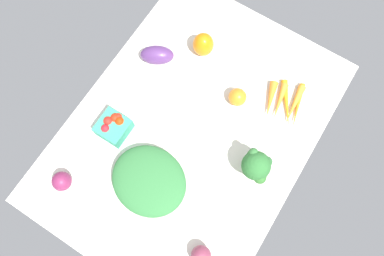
% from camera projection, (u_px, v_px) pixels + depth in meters
% --- Properties ---
extents(tablecloth, '(1.04, 0.76, 0.02)m').
position_uv_depth(tablecloth, '(192.00, 131.00, 1.27)').
color(tablecloth, silver).
rests_on(tablecloth, ground).
extents(broccoli_head, '(0.09, 0.09, 0.13)m').
position_uv_depth(broccoli_head, '(256.00, 166.00, 1.14)').
color(broccoli_head, '#99C67B').
rests_on(broccoli_head, tablecloth).
extents(leafy_greens_clump, '(0.25, 0.28, 0.06)m').
position_uv_depth(leafy_greens_clump, '(149.00, 181.00, 1.17)').
color(leafy_greens_clump, '#32753C').
rests_on(leafy_greens_clump, tablecloth).
extents(red_onion_center, '(0.06, 0.06, 0.06)m').
position_uv_depth(red_onion_center, '(201.00, 256.00, 1.11)').
color(red_onion_center, '#85354D').
rests_on(red_onion_center, tablecloth).
extents(carrot_bunch, '(0.18, 0.16, 0.03)m').
position_uv_depth(carrot_bunch, '(285.00, 103.00, 1.27)').
color(carrot_bunch, orange).
rests_on(carrot_bunch, tablecloth).
extents(heirloom_tomato_orange, '(0.06, 0.06, 0.06)m').
position_uv_depth(heirloom_tomato_orange, '(237.00, 97.00, 1.26)').
color(heirloom_tomato_orange, orange).
rests_on(heirloom_tomato_orange, tablecloth).
extents(eggplant, '(0.12, 0.14, 0.07)m').
position_uv_depth(eggplant, '(157.00, 55.00, 1.30)').
color(eggplant, '#57316E').
rests_on(eggplant, tablecloth).
extents(red_onion_near_basket, '(0.06, 0.06, 0.06)m').
position_uv_depth(red_onion_near_basket, '(62.00, 181.00, 1.17)').
color(red_onion_near_basket, '#7E254F').
rests_on(red_onion_near_basket, tablecloth).
extents(berry_basket, '(0.10, 0.10, 0.07)m').
position_uv_depth(berry_basket, '(114.00, 126.00, 1.22)').
color(berry_basket, teal).
rests_on(berry_basket, tablecloth).
extents(bell_pepper_orange, '(0.09, 0.09, 0.10)m').
position_uv_depth(bell_pepper_orange, '(203.00, 44.00, 1.30)').
color(bell_pepper_orange, orange).
rests_on(bell_pepper_orange, tablecloth).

